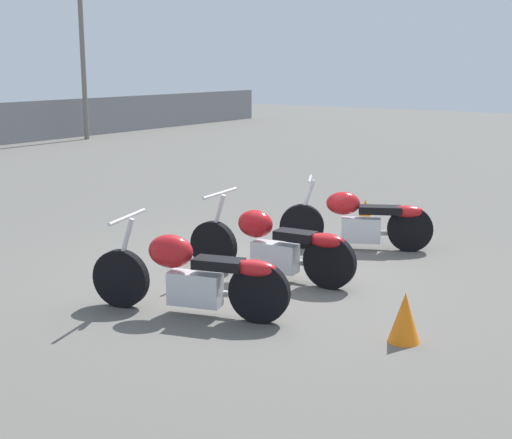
{
  "coord_description": "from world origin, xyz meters",
  "views": [
    {
      "loc": [
        -6.74,
        -4.54,
        2.46
      ],
      "look_at": [
        0.0,
        0.16,
        0.65
      ],
      "focal_mm": 50.0,
      "sensor_mm": 36.0,
      "label": 1
    }
  ],
  "objects_px": {
    "motorcycle_slot_1": "(273,245)",
    "traffic_cone_far": "(365,213)",
    "motorcycle_slot_0": "(191,274)",
    "motorcycle_slot_2": "(359,220)",
    "traffic_cone_near": "(405,317)"
  },
  "relations": [
    {
      "from": "motorcycle_slot_1",
      "to": "traffic_cone_near",
      "type": "distance_m",
      "value": 2.22
    },
    {
      "from": "motorcycle_slot_1",
      "to": "traffic_cone_far",
      "type": "distance_m",
      "value": 3.06
    },
    {
      "from": "motorcycle_slot_0",
      "to": "traffic_cone_near",
      "type": "bearing_deg",
      "value": -91.9
    },
    {
      "from": "motorcycle_slot_0",
      "to": "motorcycle_slot_1",
      "type": "xyz_separation_m",
      "value": [
        1.45,
        -0.0,
        -0.01
      ]
    },
    {
      "from": "motorcycle_slot_1",
      "to": "motorcycle_slot_2",
      "type": "distance_m",
      "value": 1.81
    },
    {
      "from": "motorcycle_slot_2",
      "to": "traffic_cone_far",
      "type": "bearing_deg",
      "value": -5.13
    },
    {
      "from": "motorcycle_slot_0",
      "to": "traffic_cone_far",
      "type": "distance_m",
      "value": 4.5
    },
    {
      "from": "motorcycle_slot_2",
      "to": "traffic_cone_near",
      "type": "height_order",
      "value": "motorcycle_slot_2"
    },
    {
      "from": "traffic_cone_far",
      "to": "traffic_cone_near",
      "type": "bearing_deg",
      "value": -149.26
    },
    {
      "from": "motorcycle_slot_1",
      "to": "traffic_cone_far",
      "type": "relative_size",
      "value": 4.83
    },
    {
      "from": "motorcycle_slot_0",
      "to": "motorcycle_slot_2",
      "type": "bearing_deg",
      "value": -20.58
    },
    {
      "from": "motorcycle_slot_0",
      "to": "motorcycle_slot_1",
      "type": "height_order",
      "value": "motorcycle_slot_1"
    },
    {
      "from": "motorcycle_slot_0",
      "to": "traffic_cone_near",
      "type": "relative_size",
      "value": 4.38
    },
    {
      "from": "motorcycle_slot_0",
      "to": "motorcycle_slot_1",
      "type": "distance_m",
      "value": 1.45
    },
    {
      "from": "traffic_cone_near",
      "to": "motorcycle_slot_0",
      "type": "bearing_deg",
      "value": 105.07
    }
  ]
}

